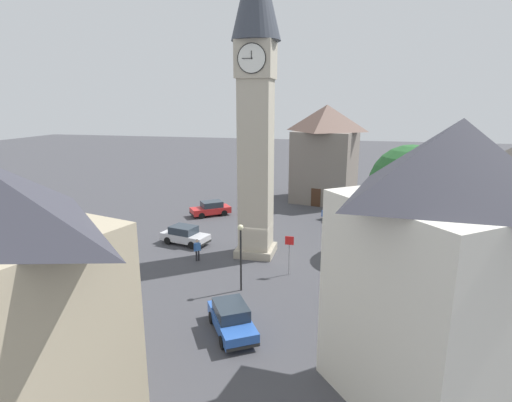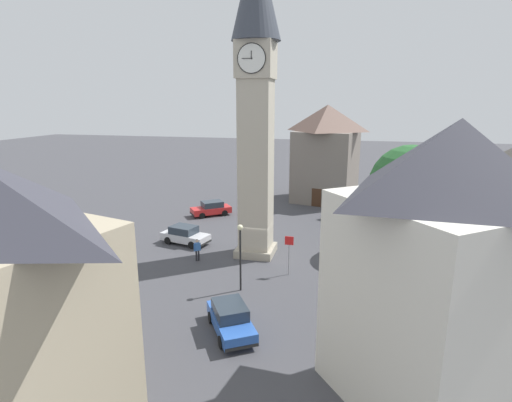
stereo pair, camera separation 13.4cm
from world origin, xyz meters
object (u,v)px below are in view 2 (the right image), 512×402
building_terrace_right (326,153)px  lamp_post (240,246)px  car_blue_kerb (231,319)px  building_hall_far (445,264)px  road_sign (289,249)px  car_red_corner (343,215)px  car_silver_kerb (185,235)px  pedestrian (197,248)px  car_white_side (211,208)px  clock_tower (256,75)px  tree (410,186)px

building_terrace_right → lamp_post: bearing=82.5°
car_blue_kerb → building_hall_far: bearing=165.7°
road_sign → car_red_corner: bearing=-103.6°
car_silver_kerb → pedestrian: (-2.43, 3.32, 0.25)m
car_blue_kerb → road_sign: road_sign is taller
car_white_side → building_hall_far: bearing=127.6°
car_silver_kerb → building_hall_far: 22.98m
car_red_corner → building_terrace_right: size_ratio=0.37×
car_blue_kerb → building_terrace_right: building_terrace_right is taller
building_terrace_right → building_hall_far: 33.69m
road_sign → pedestrian: bearing=-7.4°
clock_tower → car_blue_kerb: (-1.33, 11.22, -12.80)m
clock_tower → car_blue_kerb: clock_tower is taller
building_hall_far → car_red_corner: bearing=-79.9°
car_silver_kerb → car_red_corner: 15.99m
building_terrace_right → car_red_corner: bearing=105.6°
car_red_corner → building_hall_far: size_ratio=0.38×
clock_tower → car_blue_kerb: bearing=96.7°
tree → car_red_corner: bearing=-56.0°
clock_tower → lamp_post: bearing=94.8°
clock_tower → car_silver_kerb: bearing=-7.9°
clock_tower → lamp_post: clock_tower is taller
pedestrian → lamp_post: lamp_post is taller
car_red_corner → road_sign: road_sign is taller
pedestrian → lamp_post: (-4.52, 4.03, 1.98)m
car_red_corner → tree: size_ratio=0.50×
lamp_post → building_terrace_right: bearing=-97.5°
car_red_corner → building_terrace_right: building_terrace_right is taller
tree → lamp_post: (10.93, 9.43, -2.47)m
road_sign → tree: bearing=-142.7°
car_red_corner → tree: tree is taller
car_red_corner → car_white_side: (13.66, 0.68, 0.00)m
car_silver_kerb → tree: 18.60m
building_hall_far → building_terrace_right: bearing=-78.4°
car_blue_kerb → car_white_side: same height
lamp_post → car_blue_kerb: bearing=99.4°
clock_tower → pedestrian: 13.39m
car_blue_kerb → lamp_post: (0.79, -4.75, 2.23)m
car_white_side → building_hall_far: 29.80m
car_white_side → building_terrace_right: building_terrace_right is taller
car_blue_kerb → car_red_corner: same height
building_terrace_right → car_silver_kerb: bearing=60.8°
tree → road_sign: tree is taller
car_white_side → lamp_post: lamp_post is taller
clock_tower → building_terrace_right: bearing=-101.5°
building_hall_far → tree: bearing=-92.6°
pedestrian → building_terrace_right: size_ratio=0.15×
car_white_side → building_terrace_right: (-11.14, -9.70, 5.05)m
tree → car_blue_kerb: bearing=54.4°
clock_tower → car_white_side: size_ratio=5.38×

